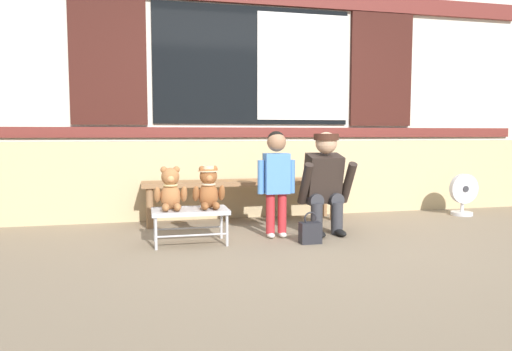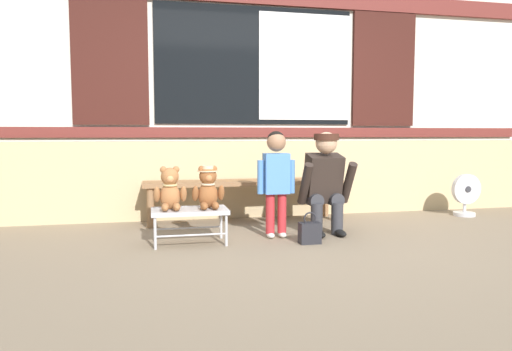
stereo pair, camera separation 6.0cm
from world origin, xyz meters
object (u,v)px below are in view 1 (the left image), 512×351
Objects in this scene: small_display_bench at (190,213)px; teddy_bear_with_hat at (209,188)px; wooden_bench_long at (243,187)px; adult_crouching at (325,182)px; handbag_on_ground at (310,232)px; child_standing at (276,172)px; teddy_bear_plain at (171,190)px; floor_fan at (463,195)px.

small_display_bench is 1.76× the size of teddy_bear_with_hat.
wooden_bench_long is 3.28× the size of small_display_bench.
adult_crouching reaches higher than handbag_on_ground.
handbag_on_ground is at bearing -53.53° from child_standing.
teddy_bear_plain is at bearing -173.73° from adult_crouching.
wooden_bench_long is 5.78× the size of teddy_bear_with_hat.
adult_crouching reaches higher than teddy_bear_with_hat.
teddy_bear_with_hat is at bearing -166.91° from floor_fan.
floor_fan reaches higher than small_display_bench.
child_standing is at bearing 7.41° from teddy_bear_with_hat.
teddy_bear_with_hat is (0.32, 0.00, 0.01)m from teddy_bear_plain.
adult_crouching is at bearing 6.27° from teddy_bear_plain.
small_display_bench is at bearing -167.51° from floor_fan.
teddy_bear_plain is 0.95m from child_standing.
handbag_on_ground is (-0.27, -0.37, -0.38)m from adult_crouching.
adult_crouching is at bearing 8.75° from child_standing.
teddy_bear_with_hat is (-0.49, -0.91, 0.10)m from wooden_bench_long.
adult_crouching reaches higher than floor_fan.
wooden_bench_long is 0.98m from adult_crouching.
teddy_bear_plain is at bearing -175.05° from child_standing.
teddy_bear_with_hat is 1.34× the size of handbag_on_ground.
floor_fan is (2.53, -0.20, -0.13)m from wooden_bench_long.
handbag_on_ground is at bearing -126.38° from adult_crouching.
teddy_bear_plain is at bearing 169.48° from handbag_on_ground.
handbag_on_ground is at bearing -157.13° from floor_fan.
teddy_bear_with_hat is 0.38× the size of child_standing.
child_standing reaches higher than teddy_bear_with_hat.
small_display_bench is at bearing 167.92° from handbag_on_ground.
child_standing is at bearing 4.95° from teddy_bear_plain.
teddy_bear_with_hat is 0.64m from child_standing.
adult_crouching is at bearing -49.96° from wooden_bench_long.
teddy_bear_with_hat is at bearing -172.59° from child_standing.
wooden_bench_long is 1.03m from teddy_bear_with_hat.
teddy_bear_plain reaches higher than small_display_bench.
handbag_on_ground is at bearing -10.52° from teddy_bear_plain.
child_standing is 1.01× the size of adult_crouching.
wooden_bench_long is at bearing 99.27° from child_standing.
adult_crouching is 1.99m from floor_fan.
small_display_bench is 1.04m from handbag_on_ground.
wooden_bench_long is 1.22m from teddy_bear_plain.
small_display_bench is at bearing -125.46° from wooden_bench_long.
teddy_bear_plain is 1.24m from handbag_on_ground.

